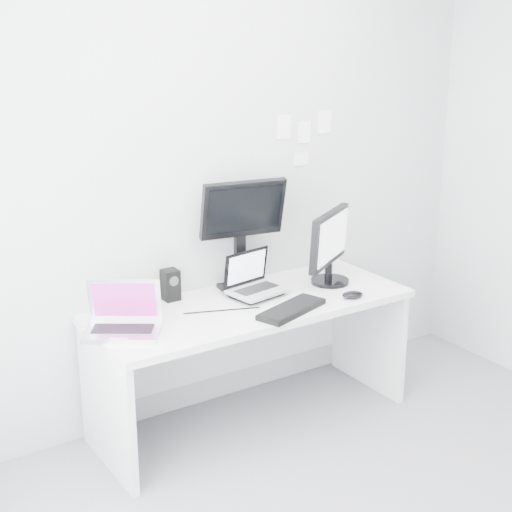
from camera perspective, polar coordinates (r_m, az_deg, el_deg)
name	(u,v)px	position (r m, az deg, el deg)	size (l,w,h in m)	color
back_wall	(217,181)	(4.30, -2.93, 5.65)	(3.60, 3.60, 0.00)	#B9BCBE
desk	(251,363)	(4.33, -0.37, -8.03)	(1.80, 0.70, 0.73)	white
macbook	(121,308)	(3.78, -10.11, -3.90)	(0.37, 0.27, 0.27)	#B6B6BB
speaker	(171,285)	(4.22, -6.44, -2.17)	(0.09, 0.09, 0.17)	black
dell_laptop	(258,275)	(4.23, 0.16, -1.41)	(0.31, 0.24, 0.26)	#A5A8AC
rear_monitor	(242,233)	(4.30, -1.08, 1.71)	(0.49, 0.18, 0.66)	black
samsung_monitor	(331,246)	(4.44, 5.65, 0.73)	(0.49, 0.23, 0.45)	black
keyboard	(292,309)	(4.05, 2.69, -4.02)	(0.43, 0.15, 0.03)	black
mouse	(353,295)	(4.27, 7.27, -2.91)	(0.12, 0.08, 0.04)	black
wall_note_0	(284,127)	(4.49, 2.10, 9.65)	(0.10, 0.00, 0.14)	white
wall_note_1	(304,132)	(4.58, 3.65, 9.28)	(0.09, 0.00, 0.13)	white
wall_note_2	(324,122)	(4.66, 5.17, 10.01)	(0.10, 0.00, 0.14)	white
wall_note_3	(301,159)	(4.59, 3.41, 7.29)	(0.11, 0.00, 0.08)	white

